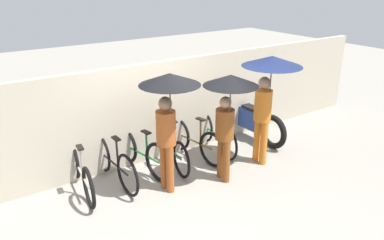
{
  "coord_description": "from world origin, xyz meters",
  "views": [
    {
      "loc": [
        -2.96,
        -4.23,
        3.41
      ],
      "look_at": [
        0.51,
        0.86,
        1.0
      ],
      "focal_mm": 35.0,
      "sensor_mm": 36.0,
      "label": 1
    }
  ],
  "objects_px": {
    "parked_bicycle_0": "(81,172)",
    "parked_bicycle_4": "(194,140)",
    "parked_bicycle_2": "(141,153)",
    "parked_bicycle_3": "(170,148)",
    "parked_bicycle_1": "(113,162)",
    "motorcycle": "(252,121)",
    "pedestrian_center": "(228,101)",
    "pedestrian_trailing": "(269,79)",
    "parked_bicycle_5": "(216,133)",
    "pedestrian_leading": "(168,102)"
  },
  "relations": [
    {
      "from": "parked_bicycle_0",
      "to": "parked_bicycle_4",
      "type": "distance_m",
      "value": 2.26
    },
    {
      "from": "parked_bicycle_2",
      "to": "parked_bicycle_3",
      "type": "bearing_deg",
      "value": -107.77
    },
    {
      "from": "parked_bicycle_1",
      "to": "motorcycle",
      "type": "bearing_deg",
      "value": -91.3
    },
    {
      "from": "parked_bicycle_4",
      "to": "pedestrian_center",
      "type": "height_order",
      "value": "pedestrian_center"
    },
    {
      "from": "parked_bicycle_0",
      "to": "parked_bicycle_3",
      "type": "relative_size",
      "value": 1.04
    },
    {
      "from": "parked_bicycle_4",
      "to": "pedestrian_trailing",
      "type": "distance_m",
      "value": 1.88
    },
    {
      "from": "parked_bicycle_4",
      "to": "motorcycle",
      "type": "bearing_deg",
      "value": -94.64
    },
    {
      "from": "parked_bicycle_3",
      "to": "pedestrian_center",
      "type": "bearing_deg",
      "value": -148.26
    },
    {
      "from": "parked_bicycle_5",
      "to": "pedestrian_trailing",
      "type": "height_order",
      "value": "pedestrian_trailing"
    },
    {
      "from": "parked_bicycle_3",
      "to": "pedestrian_trailing",
      "type": "bearing_deg",
      "value": -115.66
    },
    {
      "from": "parked_bicycle_2",
      "to": "motorcycle",
      "type": "bearing_deg",
      "value": -100.22
    },
    {
      "from": "parked_bicycle_1",
      "to": "parked_bicycle_3",
      "type": "distance_m",
      "value": 1.13
    },
    {
      "from": "parked_bicycle_0",
      "to": "pedestrian_trailing",
      "type": "xyz_separation_m",
      "value": [
        3.18,
        -1.02,
        1.31
      ]
    },
    {
      "from": "parked_bicycle_1",
      "to": "parked_bicycle_0",
      "type": "bearing_deg",
      "value": 83.91
    },
    {
      "from": "parked_bicycle_1",
      "to": "parked_bicycle_3",
      "type": "relative_size",
      "value": 1.06
    },
    {
      "from": "parked_bicycle_1",
      "to": "pedestrian_center",
      "type": "distance_m",
      "value": 2.24
    },
    {
      "from": "parked_bicycle_2",
      "to": "pedestrian_trailing",
      "type": "distance_m",
      "value": 2.64
    },
    {
      "from": "parked_bicycle_1",
      "to": "parked_bicycle_5",
      "type": "height_order",
      "value": "parked_bicycle_5"
    },
    {
      "from": "parked_bicycle_2",
      "to": "pedestrian_leading",
      "type": "bearing_deg",
      "value": 175.02
    },
    {
      "from": "parked_bicycle_4",
      "to": "pedestrian_leading",
      "type": "bearing_deg",
      "value": 120.58
    },
    {
      "from": "parked_bicycle_4",
      "to": "parked_bicycle_1",
      "type": "bearing_deg",
      "value": 82.5
    },
    {
      "from": "parked_bicycle_1",
      "to": "pedestrian_leading",
      "type": "relative_size",
      "value": 0.86
    },
    {
      "from": "parked_bicycle_2",
      "to": "parked_bicycle_5",
      "type": "distance_m",
      "value": 1.7
    },
    {
      "from": "pedestrian_trailing",
      "to": "motorcycle",
      "type": "relative_size",
      "value": 1.05
    },
    {
      "from": "parked_bicycle_5",
      "to": "pedestrian_center",
      "type": "bearing_deg",
      "value": 158.88
    },
    {
      "from": "parked_bicycle_0",
      "to": "parked_bicycle_4",
      "type": "xyz_separation_m",
      "value": [
        2.26,
        -0.04,
        0.0
      ]
    },
    {
      "from": "pedestrian_leading",
      "to": "pedestrian_center",
      "type": "relative_size",
      "value": 1.05
    },
    {
      "from": "parked_bicycle_4",
      "to": "pedestrian_center",
      "type": "bearing_deg",
      "value": 168.68
    },
    {
      "from": "pedestrian_trailing",
      "to": "parked_bicycle_2",
      "type": "bearing_deg",
      "value": -27.58
    },
    {
      "from": "motorcycle",
      "to": "parked_bicycle_5",
      "type": "bearing_deg",
      "value": 91.37
    },
    {
      "from": "pedestrian_trailing",
      "to": "parked_bicycle_4",
      "type": "bearing_deg",
      "value": -47.07
    },
    {
      "from": "parked_bicycle_2",
      "to": "motorcycle",
      "type": "distance_m",
      "value": 2.71
    },
    {
      "from": "parked_bicycle_1",
      "to": "parked_bicycle_5",
      "type": "xyz_separation_m",
      "value": [
        2.26,
        0.04,
        -0.02
      ]
    },
    {
      "from": "parked_bicycle_0",
      "to": "pedestrian_trailing",
      "type": "relative_size",
      "value": 0.83
    },
    {
      "from": "pedestrian_center",
      "to": "pedestrian_trailing",
      "type": "relative_size",
      "value": 0.92
    },
    {
      "from": "parked_bicycle_0",
      "to": "motorcycle",
      "type": "height_order",
      "value": "parked_bicycle_0"
    },
    {
      "from": "parked_bicycle_1",
      "to": "motorcycle",
      "type": "distance_m",
      "value": 3.28
    },
    {
      "from": "parked_bicycle_4",
      "to": "pedestrian_trailing",
      "type": "height_order",
      "value": "pedestrian_trailing"
    },
    {
      "from": "parked_bicycle_2",
      "to": "parked_bicycle_4",
      "type": "relative_size",
      "value": 1.03
    },
    {
      "from": "parked_bicycle_2",
      "to": "pedestrian_center",
      "type": "height_order",
      "value": "pedestrian_center"
    },
    {
      "from": "parked_bicycle_3",
      "to": "parked_bicycle_4",
      "type": "bearing_deg",
      "value": -82.26
    },
    {
      "from": "motorcycle",
      "to": "parked_bicycle_3",
      "type": "bearing_deg",
      "value": 91.85
    },
    {
      "from": "parked_bicycle_4",
      "to": "pedestrian_center",
      "type": "xyz_separation_m",
      "value": [
        -0.08,
        -1.08,
        1.12
      ]
    },
    {
      "from": "parked_bicycle_5",
      "to": "parked_bicycle_1",
      "type": "bearing_deg",
      "value": 99.58
    },
    {
      "from": "pedestrian_leading",
      "to": "pedestrian_center",
      "type": "distance_m",
      "value": 1.01
    },
    {
      "from": "parked_bicycle_5",
      "to": "pedestrian_trailing",
      "type": "bearing_deg",
      "value": -152.03
    },
    {
      "from": "parked_bicycle_4",
      "to": "parked_bicycle_5",
      "type": "height_order",
      "value": "parked_bicycle_5"
    },
    {
      "from": "parked_bicycle_3",
      "to": "pedestrian_leading",
      "type": "height_order",
      "value": "pedestrian_leading"
    },
    {
      "from": "parked_bicycle_4",
      "to": "pedestrian_leading",
      "type": "relative_size",
      "value": 0.82
    },
    {
      "from": "parked_bicycle_4",
      "to": "pedestrian_leading",
      "type": "xyz_separation_m",
      "value": [
        -1.05,
        -0.81,
        1.22
      ]
    }
  ]
}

